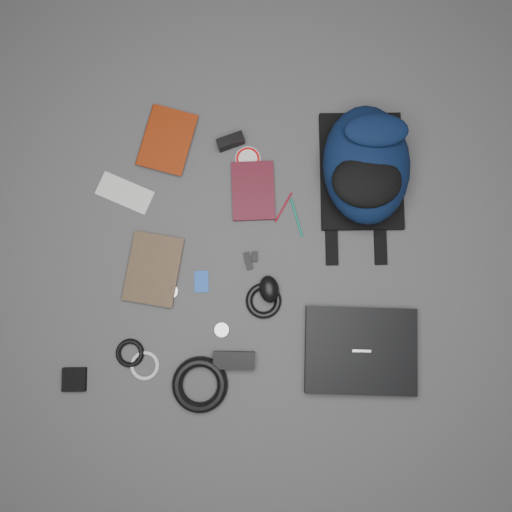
# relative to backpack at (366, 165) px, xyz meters

# --- Properties ---
(ground) EXTENTS (4.00, 4.00, 0.00)m
(ground) POSITION_rel_backpack_xyz_m (-0.35, -0.33, -0.10)
(ground) COLOR #4F4F51
(ground) RESTS_ON ground
(backpack) EXTENTS (0.36, 0.49, 0.19)m
(backpack) POSITION_rel_backpack_xyz_m (0.00, 0.00, 0.00)
(backpack) COLOR black
(backpack) RESTS_ON ground
(laptop) EXTENTS (0.39, 0.32, 0.04)m
(laptop) POSITION_rel_backpack_xyz_m (0.04, -0.63, -0.08)
(laptop) COLOR black
(laptop) RESTS_ON ground
(textbook_red) EXTENTS (0.21, 0.26, 0.03)m
(textbook_red) POSITION_rel_backpack_xyz_m (-0.79, 0.07, -0.08)
(textbook_red) COLOR maroon
(textbook_red) RESTS_ON ground
(comic_book) EXTENTS (0.20, 0.26, 0.02)m
(comic_book) POSITION_rel_backpack_xyz_m (-0.79, -0.40, -0.09)
(comic_book) COLOR #9A6F0B
(comic_book) RESTS_ON ground
(envelope) EXTENTS (0.21, 0.15, 0.00)m
(envelope) POSITION_rel_backpack_xyz_m (-0.84, -0.14, -0.09)
(envelope) COLOR silver
(envelope) RESTS_ON ground
(dvd_case) EXTENTS (0.17, 0.23, 0.02)m
(dvd_case) POSITION_rel_backpack_xyz_m (-0.38, -0.10, -0.09)
(dvd_case) COLOR #3C0B14
(dvd_case) RESTS_ON ground
(compact_camera) EXTENTS (0.10, 0.07, 0.05)m
(compact_camera) POSITION_rel_backpack_xyz_m (-0.47, 0.07, -0.07)
(compact_camera) COLOR black
(compact_camera) RESTS_ON ground
(sticker_disc) EXTENTS (0.09, 0.09, 0.00)m
(sticker_disc) POSITION_rel_backpack_xyz_m (-0.41, 0.02, -0.09)
(sticker_disc) COLOR white
(sticker_disc) RESTS_ON ground
(pen_teal) EXTENTS (0.06, 0.14, 0.01)m
(pen_teal) POSITION_rel_backpack_xyz_m (-0.22, -0.18, -0.09)
(pen_teal) COLOR #0C6F5A
(pen_teal) RESTS_ON ground
(pen_red) EXTENTS (0.06, 0.11, 0.01)m
(pen_red) POSITION_rel_backpack_xyz_m (-0.27, -0.15, -0.09)
(pen_red) COLOR maroon
(pen_red) RESTS_ON ground
(id_badge) EXTENTS (0.06, 0.08, 0.00)m
(id_badge) POSITION_rel_backpack_xyz_m (-0.53, -0.44, -0.09)
(id_badge) COLOR #1646AA
(id_badge) RESTS_ON ground
(usb_black) EXTENTS (0.04, 0.07, 0.01)m
(usb_black) POSITION_rel_backpack_xyz_m (-0.38, -0.35, -0.09)
(usb_black) COLOR black
(usb_black) RESTS_ON ground
(key_fob) EXTENTS (0.02, 0.04, 0.01)m
(key_fob) POSITION_rel_backpack_xyz_m (-0.35, -0.34, -0.09)
(key_fob) COLOR black
(key_fob) RESTS_ON ground
(mouse) EXTENTS (0.09, 0.11, 0.05)m
(mouse) POSITION_rel_backpack_xyz_m (-0.29, -0.45, -0.07)
(mouse) COLOR black
(mouse) RESTS_ON ground
(headphone_left) EXTENTS (0.06, 0.06, 0.01)m
(headphone_left) POSITION_rel_backpack_xyz_m (-0.64, -0.48, -0.09)
(headphone_left) COLOR silver
(headphone_left) RESTS_ON ground
(headphone_right) EXTENTS (0.06, 0.06, 0.01)m
(headphone_right) POSITION_rel_backpack_xyz_m (-0.45, -0.60, -0.09)
(headphone_right) COLOR #ABABAD
(headphone_right) RESTS_ON ground
(cable_coil) EXTENTS (0.14, 0.14, 0.02)m
(cable_coil) POSITION_rel_backpack_xyz_m (-0.31, -0.49, -0.08)
(cable_coil) COLOR black
(cable_coil) RESTS_ON ground
(power_brick) EXTENTS (0.15, 0.07, 0.03)m
(power_brick) POSITION_rel_backpack_xyz_m (-0.40, -0.70, -0.08)
(power_brick) COLOR black
(power_brick) RESTS_ON ground
(power_cord_coil) EXTENTS (0.25, 0.25, 0.04)m
(power_cord_coil) POSITION_rel_backpack_xyz_m (-0.50, -0.79, -0.08)
(power_cord_coil) COLOR black
(power_cord_coil) RESTS_ON ground
(pouch) EXTENTS (0.09, 0.09, 0.02)m
(pouch) POSITION_rel_backpack_xyz_m (-0.94, -0.81, -0.09)
(pouch) COLOR black
(pouch) RESTS_ON ground
(earbud_coil) EXTENTS (0.10, 0.10, 0.02)m
(earbud_coil) POSITION_rel_backpack_xyz_m (-0.76, -0.70, -0.09)
(earbud_coil) COLOR black
(earbud_coil) RESTS_ON ground
(white_cable_coil) EXTENTS (0.13, 0.13, 0.01)m
(white_cable_coil) POSITION_rel_backpack_xyz_m (-0.70, -0.74, -0.09)
(white_cable_coil) COLOR silver
(white_cable_coil) RESTS_ON ground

